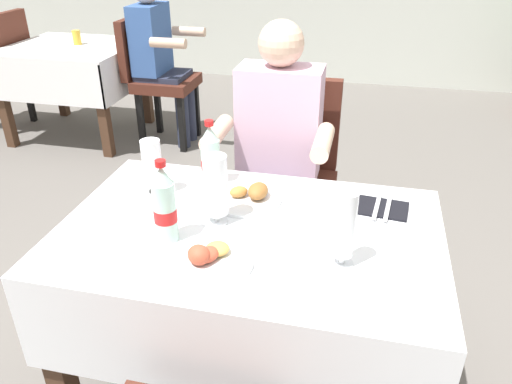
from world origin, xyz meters
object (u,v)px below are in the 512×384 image
Objects in this scene: seated_diner_far at (276,151)px; background_chair_left at (0,64)px; plate_near_camera at (209,258)px; beer_glass_left at (152,167)px; beer_glass_middle at (216,190)px; cola_bottle_primary at (165,206)px; background_chair_right at (155,74)px; plate_far_diner at (248,196)px; cola_bottle_secondary at (211,157)px; background_patron at (159,54)px; beer_glass_right at (344,230)px; chair_far_diner_seat at (289,173)px; background_table_tumbler at (77,37)px; background_dining_table at (74,68)px; main_dining_table at (249,272)px; napkin_cutlery_set at (382,208)px.

seated_diner_far reaches higher than background_chair_left.
beer_glass_left is (-0.32, 0.36, 0.09)m from plate_near_camera.
beer_glass_middle is 0.88× the size of cola_bottle_primary.
background_chair_right is (-1.08, 2.39, -0.30)m from cola_bottle_primary.
beer_glass_left is 0.21× the size of background_chair_left.
cola_bottle_primary is (-0.18, -0.29, 0.10)m from plate_far_diner.
background_patron reaches higher than cola_bottle_secondary.
background_patron is (-1.56, 2.40, -0.14)m from beer_glass_right.
chair_far_diner_seat is 0.77× the size of seated_diner_far.
background_table_tumbler is (-0.70, 0.04, 0.08)m from background_patron.
beer_glass_left is 0.21m from cola_bottle_secondary.
background_chair_left reaches higher than background_dining_table.
background_chair_right is at bearing 118.81° from cola_bottle_secondary.
main_dining_table is at bearing -49.74° from background_table_tumbler.
beer_glass_middle is (-0.11, 0.02, 0.29)m from main_dining_table.
beer_glass_left is 0.87× the size of beer_glass_middle.
background_dining_table is 8.80× the size of background_table_tumbler.
beer_glass_right is 0.88× the size of cola_bottle_primary.
cola_bottle_secondary is at bearing -112.43° from chair_far_diner_seat.
background_chair_left is (-2.69, 1.49, 0.00)m from chair_far_diner_seat.
seated_diner_far is (-0.04, 0.68, 0.14)m from main_dining_table.
chair_far_diner_seat is at bearing 67.57° from cola_bottle_secondary.
napkin_cutlery_set is at bearing 5.04° from plate_far_diner.
background_dining_table is 0.69m from background_chair_right.
beer_glass_left is 3.15m from background_chair_left.
beer_glass_left is at bearing -66.45° from background_chair_right.
background_chair_left is at bearing -176.93° from background_table_tumbler.
seated_diner_far reaches higher than napkin_cutlery_set.
seated_diner_far is 0.68m from beer_glass_middle.
background_chair_right is (-1.24, 2.48, -0.20)m from plate_near_camera.
seated_diner_far is 0.83m from cola_bottle_primary.
seated_diner_far reaches higher than beer_glass_left.
beer_glass_right reaches higher than napkin_cutlery_set.
cola_bottle_secondary is (0.17, 0.12, 0.00)m from beer_glass_left.
background_patron reaches higher than main_dining_table.
napkin_cutlery_set is at bearing 21.41° from beer_glass_middle.
beer_glass_middle is 0.18m from cola_bottle_primary.
background_table_tumbler is (-0.65, 0.04, 0.24)m from background_chair_right.
chair_far_diner_seat is at bearing 90.00° from main_dining_table.
background_chair_right reaches higher than background_table_tumbler.
beer_glass_middle reaches higher than napkin_cutlery_set.
background_chair_right is (-1.26, 2.09, -0.20)m from plate_far_diner.
plate_far_diner is 0.21× the size of background_patron.
plate_near_camera is (-0.03, -0.88, 0.05)m from seated_diner_far.
seated_diner_far is 1.30× the size of background_chair_right.
plate_near_camera is 0.25m from beer_glass_middle.
beer_glass_left is at bearing -52.69° from background_dining_table.
cola_bottle_secondary is (-0.51, 0.40, -0.01)m from beer_glass_right.
seated_diner_far is 5.36× the size of beer_glass_middle.
beer_glass_right is 0.24× the size of background_dining_table.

